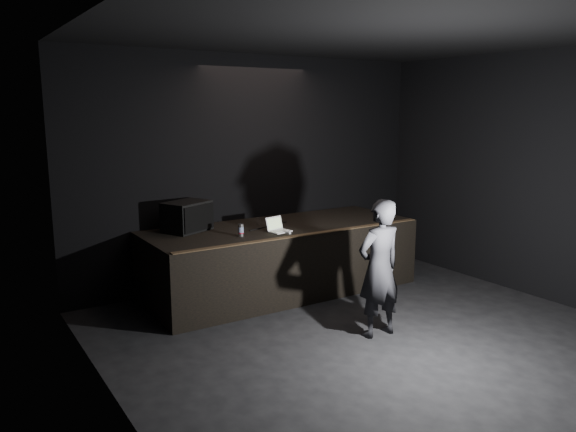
% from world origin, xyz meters
% --- Properties ---
extents(ground, '(7.00, 7.00, 0.00)m').
position_xyz_m(ground, '(0.00, 0.00, 0.00)').
color(ground, black).
rests_on(ground, ground).
extents(room_walls, '(6.10, 7.10, 3.52)m').
position_xyz_m(room_walls, '(0.00, 0.00, 2.02)').
color(room_walls, black).
rests_on(room_walls, ground).
extents(stage_riser, '(4.00, 1.50, 1.00)m').
position_xyz_m(stage_riser, '(0.00, 2.73, 0.50)').
color(stage_riser, black).
rests_on(stage_riser, ground).
extents(riser_lip, '(3.92, 0.10, 0.01)m').
position_xyz_m(riser_lip, '(0.00, 2.02, 1.01)').
color(riser_lip, brown).
rests_on(riser_lip, stage_riser).
extents(stage_monitor, '(0.75, 0.67, 0.42)m').
position_xyz_m(stage_monitor, '(-1.30, 3.11, 1.21)').
color(stage_monitor, black).
rests_on(stage_monitor, stage_riser).
extents(cable, '(0.77, 0.28, 0.02)m').
position_xyz_m(cable, '(-0.19, 2.76, 1.01)').
color(cable, black).
rests_on(cable, stage_riser).
extents(laptop, '(0.33, 0.31, 0.20)m').
position_xyz_m(laptop, '(-0.25, 2.42, 1.05)').
color(laptop, white).
rests_on(laptop, stage_riser).
extents(beer_can, '(0.07, 0.07, 0.17)m').
position_xyz_m(beer_can, '(-0.83, 2.41, 1.08)').
color(beer_can, silver).
rests_on(beer_can, stage_riser).
extents(plastic_cup, '(0.09, 0.09, 0.11)m').
position_xyz_m(plastic_cup, '(-0.25, 2.92, 1.05)').
color(plastic_cup, white).
rests_on(plastic_cup, stage_riser).
extents(wii_remote, '(0.04, 0.14, 0.03)m').
position_xyz_m(wii_remote, '(-0.20, 2.24, 1.01)').
color(wii_remote, silver).
rests_on(wii_remote, stage_riser).
extents(person, '(0.61, 0.40, 1.66)m').
position_xyz_m(person, '(0.10, 0.69, 0.83)').
color(person, black).
rests_on(person, ground).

